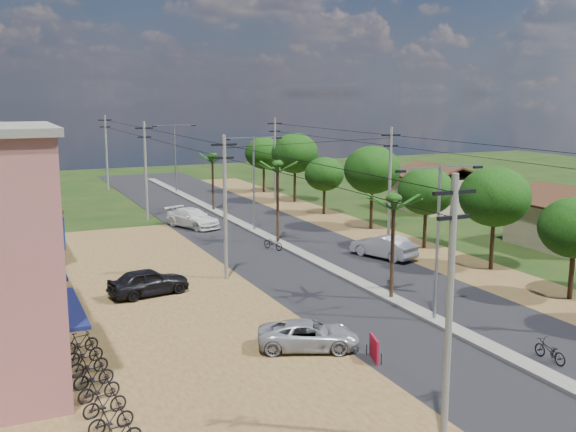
# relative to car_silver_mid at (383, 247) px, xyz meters

# --- Properties ---
(ground) EXTENTS (160.00, 160.00, 0.00)m
(ground) POSITION_rel_car_silver_mid_xyz_m (-4.89, -12.58, -0.81)
(ground) COLOR black
(ground) RESTS_ON ground
(road) EXTENTS (12.00, 110.00, 0.04)m
(road) POSITION_rel_car_silver_mid_xyz_m (-4.89, 2.42, -0.79)
(road) COLOR black
(road) RESTS_ON ground
(median) EXTENTS (1.00, 90.00, 0.18)m
(median) POSITION_rel_car_silver_mid_xyz_m (-4.89, 5.42, -0.72)
(median) COLOR #605E56
(median) RESTS_ON ground
(dirt_lot_west) EXTENTS (18.00, 46.00, 0.04)m
(dirt_lot_west) POSITION_rel_car_silver_mid_xyz_m (-19.89, -4.58, -0.79)
(dirt_lot_west) COLOR #533E1C
(dirt_lot_west) RESTS_ON ground
(dirt_shoulder_east) EXTENTS (5.00, 90.00, 0.03)m
(dirt_shoulder_east) POSITION_rel_car_silver_mid_xyz_m (3.61, 2.42, -0.79)
(dirt_shoulder_east) COLOR #533E1C
(dirt_shoulder_east) RESTS_ON ground
(house_east_near) EXTENTS (7.60, 7.50, 4.60)m
(house_east_near) POSITION_rel_car_silver_mid_xyz_m (15.11, -2.58, 1.58)
(house_east_near) COLOR gray
(house_east_near) RESTS_ON ground
(house_east_far) EXTENTS (7.60, 7.50, 4.60)m
(house_east_far) POSITION_rel_car_silver_mid_xyz_m (16.11, 15.42, 1.58)
(house_east_far) COLOR gray
(house_east_far) RESTS_ON ground
(tree_east_b) EXTENTS (4.00, 4.00, 5.83)m
(tree_east_b) POSITION_rel_car_silver_mid_xyz_m (4.41, -12.58, 3.30)
(tree_east_b) COLOR black
(tree_east_b) RESTS_ON ground
(tree_east_c) EXTENTS (4.60, 4.60, 6.83)m
(tree_east_c) POSITION_rel_car_silver_mid_xyz_m (4.81, -5.58, 4.05)
(tree_east_c) COLOR black
(tree_east_c) RESTS_ON ground
(tree_east_d) EXTENTS (4.20, 4.20, 6.13)m
(tree_east_d) POSITION_rel_car_silver_mid_xyz_m (4.51, 1.42, 3.53)
(tree_east_d) COLOR black
(tree_east_d) RESTS_ON ground
(tree_east_e) EXTENTS (4.80, 4.80, 7.14)m
(tree_east_e) POSITION_rel_car_silver_mid_xyz_m (4.71, 9.42, 4.28)
(tree_east_e) COLOR black
(tree_east_e) RESTS_ON ground
(tree_east_f) EXTENTS (3.80, 3.80, 5.52)m
(tree_east_f) POSITION_rel_car_silver_mid_xyz_m (4.31, 17.42, 3.08)
(tree_east_f) COLOR black
(tree_east_f) RESTS_ON ground
(tree_east_g) EXTENTS (5.00, 5.00, 7.38)m
(tree_east_g) POSITION_rel_car_silver_mid_xyz_m (4.91, 25.42, 4.43)
(tree_east_g) COLOR black
(tree_east_g) RESTS_ON ground
(tree_east_h) EXTENTS (4.40, 4.40, 6.52)m
(tree_east_h) POSITION_rel_car_silver_mid_xyz_m (4.61, 33.42, 3.83)
(tree_east_h) COLOR black
(tree_east_h) RESTS_ON ground
(palm_median_near) EXTENTS (2.00, 2.00, 6.15)m
(palm_median_near) POSITION_rel_car_silver_mid_xyz_m (-4.89, -8.58, 4.73)
(palm_median_near) COLOR black
(palm_median_near) RESTS_ON ground
(palm_median_mid) EXTENTS (2.00, 2.00, 6.55)m
(palm_median_mid) POSITION_rel_car_silver_mid_xyz_m (-4.89, 7.42, 5.09)
(palm_median_mid) COLOR black
(palm_median_mid) RESTS_ON ground
(palm_median_far) EXTENTS (2.00, 2.00, 5.85)m
(palm_median_far) POSITION_rel_car_silver_mid_xyz_m (-4.89, 23.42, 4.45)
(palm_median_far) COLOR black
(palm_median_far) RESTS_ON ground
(streetlight_near) EXTENTS (5.10, 0.18, 8.00)m
(streetlight_near) POSITION_rel_car_silver_mid_xyz_m (-4.89, -12.58, 3.98)
(streetlight_near) COLOR gray
(streetlight_near) RESTS_ON ground
(streetlight_mid) EXTENTS (5.10, 0.18, 8.00)m
(streetlight_mid) POSITION_rel_car_silver_mid_xyz_m (-4.89, 12.42, 3.98)
(streetlight_mid) COLOR gray
(streetlight_mid) RESTS_ON ground
(streetlight_far) EXTENTS (5.10, 0.18, 8.00)m
(streetlight_far) POSITION_rel_car_silver_mid_xyz_m (-4.89, 37.42, 3.98)
(streetlight_far) COLOR gray
(streetlight_far) RESTS_ON ground
(utility_pole_w_a) EXTENTS (1.60, 0.24, 9.00)m
(utility_pole_w_a) POSITION_rel_car_silver_mid_xyz_m (-11.89, -22.58, 3.95)
(utility_pole_w_a) COLOR #605E56
(utility_pole_w_a) RESTS_ON ground
(utility_pole_w_b) EXTENTS (1.60, 0.24, 9.00)m
(utility_pole_w_b) POSITION_rel_car_silver_mid_xyz_m (-11.89, -0.58, 3.95)
(utility_pole_w_b) COLOR #605E56
(utility_pole_w_b) RESTS_ON ground
(utility_pole_w_c) EXTENTS (1.60, 0.24, 9.00)m
(utility_pole_w_c) POSITION_rel_car_silver_mid_xyz_m (-11.89, 21.42, 3.95)
(utility_pole_w_c) COLOR #605E56
(utility_pole_w_c) RESTS_ON ground
(utility_pole_w_d) EXTENTS (1.60, 0.24, 9.00)m
(utility_pole_w_d) POSITION_rel_car_silver_mid_xyz_m (-11.89, 42.42, 3.95)
(utility_pole_w_d) COLOR #605E56
(utility_pole_w_d) RESTS_ON ground
(utility_pole_e_b) EXTENTS (1.60, 0.24, 9.00)m
(utility_pole_e_b) POSITION_rel_car_silver_mid_xyz_m (2.61, 3.42, 3.95)
(utility_pole_e_b) COLOR #605E56
(utility_pole_e_b) RESTS_ON ground
(utility_pole_e_c) EXTENTS (1.60, 0.24, 9.00)m
(utility_pole_e_c) POSITION_rel_car_silver_mid_xyz_m (2.61, 25.42, 3.95)
(utility_pole_e_c) COLOR #605E56
(utility_pole_e_c) RESTS_ON ground
(car_silver_mid) EXTENTS (3.26, 5.21, 1.62)m
(car_silver_mid) POSITION_rel_car_silver_mid_xyz_m (0.00, 0.00, 0.00)
(car_silver_mid) COLOR #9A9CA2
(car_silver_mid) RESTS_ON ground
(car_white_far) EXTENTS (4.23, 5.99, 1.61)m
(car_white_far) POSITION_rel_car_silver_mid_xyz_m (-9.10, 16.21, -0.00)
(car_white_far) COLOR silver
(car_white_far) RESTS_ON ground
(car_parked_silver) EXTENTS (5.05, 3.77, 1.28)m
(car_parked_silver) POSITION_rel_car_silver_mid_xyz_m (-12.39, -13.33, -0.17)
(car_parked_silver) COLOR #9A9CA2
(car_parked_silver) RESTS_ON ground
(car_parked_dark) EXTENTS (4.87, 2.65, 1.57)m
(car_parked_dark) POSITION_rel_car_silver_mid_xyz_m (-17.11, -2.08, -0.02)
(car_parked_dark) COLOR black
(car_parked_dark) RESTS_ON ground
(moto_rider_east) EXTENTS (0.65, 1.78, 0.93)m
(moto_rider_east) POSITION_rel_car_silver_mid_xyz_m (-3.53, -18.93, -0.35)
(moto_rider_east) COLOR black
(moto_rider_east) RESTS_ON ground
(moto_rider_west_a) EXTENTS (1.30, 1.98, 0.98)m
(moto_rider_west_a) POSITION_rel_car_silver_mid_xyz_m (-6.09, 5.53, -0.32)
(moto_rider_west_a) COLOR black
(moto_rider_west_a) RESTS_ON ground
(moto_rider_west_b) EXTENTS (0.57, 1.57, 0.92)m
(moto_rider_west_b) POSITION_rel_car_silver_mid_xyz_m (-8.61, 18.45, -0.35)
(moto_rider_west_b) COLOR black
(moto_rider_west_b) RESTS_ON ground
(roadside_sign) EXTENTS (0.47, 1.28, 1.09)m
(roadside_sign) POSITION_rel_car_silver_mid_xyz_m (-10.39, -15.70, -0.27)
(roadside_sign) COLOR maroon
(roadside_sign) RESTS_ON ground
(parked_scooter_row) EXTENTS (1.73, 9.94, 1.00)m
(parked_scooter_row) POSITION_rel_car_silver_mid_xyz_m (-21.88, -14.13, -0.31)
(parked_scooter_row) COLOR black
(parked_scooter_row) RESTS_ON ground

